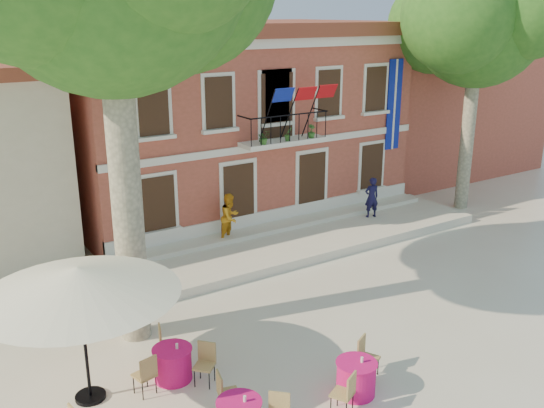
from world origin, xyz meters
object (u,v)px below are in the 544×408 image
(plane_tree_east, at_px, (479,22))
(pedestrian_navy, at_px, (372,197))
(pedestrian_orange, at_px, (230,217))
(cafe_table_1, at_px, (356,377))
(patio_umbrella, at_px, (78,281))
(cafe_table_3, at_px, (173,362))

(plane_tree_east, xyz_separation_m, pedestrian_navy, (-4.66, 0.42, -6.40))
(pedestrian_navy, relative_size, pedestrian_orange, 0.93)
(cafe_table_1, bearing_deg, plane_tree_east, 32.09)
(plane_tree_east, height_order, patio_umbrella, plane_tree_east)
(patio_umbrella, xyz_separation_m, cafe_table_3, (1.78, -0.31, -2.30))
(pedestrian_navy, distance_m, cafe_table_3, 12.02)
(plane_tree_east, distance_m, cafe_table_1, 16.10)
(plane_tree_east, bearing_deg, cafe_table_1, -147.91)
(pedestrian_orange, xyz_separation_m, cafe_table_3, (-4.90, -6.19, -0.71))
(pedestrian_navy, bearing_deg, cafe_table_1, 60.58)
(plane_tree_east, height_order, pedestrian_orange, plane_tree_east)
(plane_tree_east, distance_m, pedestrian_orange, 12.27)
(pedestrian_navy, height_order, cafe_table_1, pedestrian_navy)
(cafe_table_1, bearing_deg, patio_umbrella, 148.86)
(pedestrian_orange, bearing_deg, patio_umbrella, -163.81)
(cafe_table_1, distance_m, cafe_table_3, 4.06)
(pedestrian_orange, distance_m, cafe_table_1, 9.04)
(plane_tree_east, bearing_deg, pedestrian_navy, 174.83)
(plane_tree_east, xyz_separation_m, patio_umbrella, (-17.12, -4.74, -4.76))
(patio_umbrella, relative_size, pedestrian_navy, 2.59)
(patio_umbrella, bearing_deg, pedestrian_navy, 22.51)
(cafe_table_1, bearing_deg, pedestrian_navy, 46.85)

